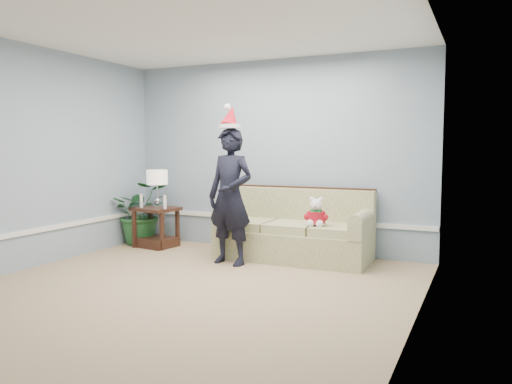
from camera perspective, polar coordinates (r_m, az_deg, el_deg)
The scene contains 10 objects.
room_shell at distance 4.90m, azimuth -9.41°, elevation 3.71°, with size 4.54×5.04×2.74m.
wainscot_trim at distance 6.62m, azimuth -11.98°, elevation -3.84°, with size 4.49×4.99×0.06m.
sofa at distance 6.63m, azimuth 4.44°, elevation -4.76°, with size 2.00×0.87×0.93m.
side_table at distance 7.55m, azimuth -11.34°, elevation -4.43°, with size 0.68×0.60×0.59m.
table_lamp at distance 7.46m, azimuth -11.23°, elevation 1.48°, with size 0.31×0.31×0.55m.
candle_pair at distance 7.38m, azimuth -11.70°, elevation -1.12°, with size 0.47×0.05×0.20m.
houseplant at distance 7.81m, azimuth -12.91°, elevation -2.29°, with size 0.86×0.75×0.96m, color #205728.
man at distance 6.24m, azimuth -2.96°, elevation -0.51°, with size 0.62×0.41×1.71m, color black.
santa_hat at distance 6.23m, azimuth -2.93°, elevation 8.47°, with size 0.30×0.33×0.30m.
teddy_bear at distance 6.25m, azimuth 6.88°, elevation -2.69°, with size 0.26×0.27×0.37m.
Camera 1 is at (2.76, -4.04, 1.46)m, focal length 35.00 mm.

